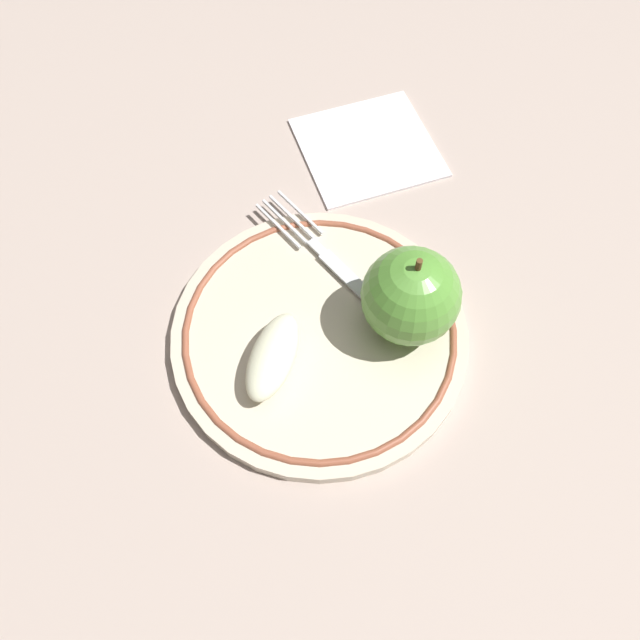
{
  "coord_description": "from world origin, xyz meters",
  "views": [
    {
      "loc": [
        0.05,
        0.24,
        0.48
      ],
      "look_at": [
        0.01,
        0.0,
        0.04
      ],
      "focal_mm": 35.0,
      "sensor_mm": 36.0,
      "label": 1
    }
  ],
  "objects_px": {
    "plate": "(320,336)",
    "apple_red_whole": "(411,296)",
    "fork": "(334,264)",
    "apple_slice_front": "(273,356)",
    "napkin_folded": "(368,146)"
  },
  "relations": [
    {
      "from": "plate",
      "to": "apple_red_whole",
      "type": "distance_m",
      "value": 0.09
    },
    {
      "from": "apple_red_whole",
      "to": "fork",
      "type": "height_order",
      "value": "apple_red_whole"
    },
    {
      "from": "apple_slice_front",
      "to": "fork",
      "type": "distance_m",
      "value": 0.11
    },
    {
      "from": "apple_slice_front",
      "to": "napkin_folded",
      "type": "distance_m",
      "value": 0.26
    },
    {
      "from": "plate",
      "to": "fork",
      "type": "xyz_separation_m",
      "value": [
        -0.03,
        -0.06,
        0.01
      ]
    },
    {
      "from": "plate",
      "to": "apple_red_whole",
      "type": "bearing_deg",
      "value": 177.21
    },
    {
      "from": "apple_red_whole",
      "to": "apple_slice_front",
      "type": "bearing_deg",
      "value": 8.73
    },
    {
      "from": "apple_red_whole",
      "to": "fork",
      "type": "distance_m",
      "value": 0.09
    },
    {
      "from": "napkin_folded",
      "to": "apple_slice_front",
      "type": "bearing_deg",
      "value": 59.51
    },
    {
      "from": "apple_red_whole",
      "to": "apple_slice_front",
      "type": "relative_size",
      "value": 1.12
    },
    {
      "from": "plate",
      "to": "fork",
      "type": "bearing_deg",
      "value": -111.86
    },
    {
      "from": "apple_red_whole",
      "to": "plate",
      "type": "bearing_deg",
      "value": -2.79
    },
    {
      "from": "apple_red_whole",
      "to": "fork",
      "type": "xyz_separation_m",
      "value": [
        0.05,
        -0.07,
        -0.04
      ]
    },
    {
      "from": "plate",
      "to": "apple_slice_front",
      "type": "xyz_separation_m",
      "value": [
        0.04,
        0.02,
        0.02
      ]
    },
    {
      "from": "apple_slice_front",
      "to": "plate",
      "type": "bearing_deg",
      "value": -34.31
    }
  ]
}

